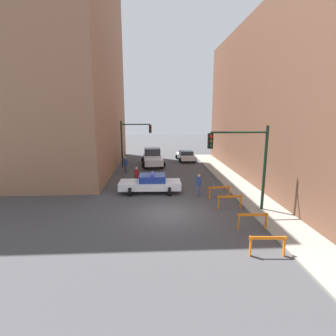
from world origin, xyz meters
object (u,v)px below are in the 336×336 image
at_px(parked_car_near, 186,155).
at_px(white_truck, 153,158).
at_px(pedestrian_corner, 126,165).
at_px(barrier_corner, 219,190).
at_px(traffic_light_near, 247,156).
at_px(pedestrian_sidewalk, 199,185).
at_px(traffic_light_far, 131,137).
at_px(barrier_mid, 253,219).
at_px(barrier_front, 268,243).
at_px(barrier_back, 230,200).
at_px(pedestrian_crossing, 137,176).
at_px(police_car, 151,183).

bearing_deg(parked_car_near, white_truck, -150.73).
distance_m(pedestrian_corner, barrier_corner, 11.47).
bearing_deg(barrier_corner, traffic_light_near, -70.03).
height_order(pedestrian_sidewalk, barrier_corner, pedestrian_sidewalk).
distance_m(traffic_light_near, white_truck, 16.29).
xyz_separation_m(traffic_light_far, barrier_mid, (7.59, -16.82, -2.78)).
bearing_deg(pedestrian_corner, traffic_light_far, 6.40).
relative_size(pedestrian_corner, barrier_corner, 1.04).
relative_size(barrier_front, barrier_back, 1.00).
relative_size(traffic_light_far, barrier_front, 3.25).
bearing_deg(pedestrian_crossing, traffic_light_near, 8.62).
relative_size(white_truck, pedestrian_sidewalk, 3.32).
bearing_deg(barrier_front, barrier_mid, 82.83).
xyz_separation_m(traffic_light_far, pedestrian_crossing, (1.02, -8.15, -2.54)).
relative_size(traffic_light_far, pedestrian_corner, 3.13).
height_order(traffic_light_far, barrier_corner, traffic_light_far).
bearing_deg(pedestrian_corner, police_car, -144.90).
xyz_separation_m(barrier_back, barrier_corner, (-0.13, 2.12, 0.00)).
height_order(pedestrian_crossing, pedestrian_sidewalk, same).
distance_m(traffic_light_near, barrier_back, 3.04).
xyz_separation_m(police_car, parked_car_near, (4.38, 13.53, -0.05)).
bearing_deg(barrier_back, barrier_front, -89.88).
height_order(parked_car_near, barrier_front, parked_car_near).
bearing_deg(parked_car_near, pedestrian_sidewalk, -97.27).
height_order(police_car, pedestrian_sidewalk, pedestrian_sidewalk).
xyz_separation_m(traffic_light_far, pedestrian_corner, (-0.42, -3.03, -2.54)).
bearing_deg(barrier_front, traffic_light_far, 110.52).
distance_m(police_car, barrier_mid, 8.78).
bearing_deg(white_truck, pedestrian_sidewalk, -77.56).
relative_size(barrier_back, barrier_corner, 1.00).
height_order(pedestrian_crossing, barrier_back, pedestrian_crossing).
height_order(barrier_mid, barrier_corner, same).
distance_m(pedestrian_corner, barrier_front, 18.09).
bearing_deg(traffic_light_far, barrier_mid, -65.71).
xyz_separation_m(white_truck, barrier_back, (4.93, -14.64, -0.29)).
bearing_deg(barrier_mid, white_truck, 106.59).
distance_m(white_truck, pedestrian_sidewalk, 12.36).
bearing_deg(pedestrian_sidewalk, barrier_front, 83.66).
bearing_deg(police_car, pedestrian_crossing, 35.17).
distance_m(traffic_light_near, pedestrian_crossing, 9.62).
bearing_deg(pedestrian_crossing, barrier_front, -11.70).
bearing_deg(traffic_light_far, police_car, -77.50).
distance_m(pedestrian_sidewalk, barrier_back, 3.16).
bearing_deg(white_truck, pedestrian_corner, -128.74).
bearing_deg(parked_car_near, barrier_corner, -91.91).
bearing_deg(parked_car_near, barrier_back, -91.72).
bearing_deg(traffic_light_near, pedestrian_corner, 127.17).
distance_m(pedestrian_corner, barrier_back, 13.21).
xyz_separation_m(pedestrian_crossing, barrier_front, (6.25, -11.25, -0.24)).
bearing_deg(barrier_front, pedestrian_corner, 115.13).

